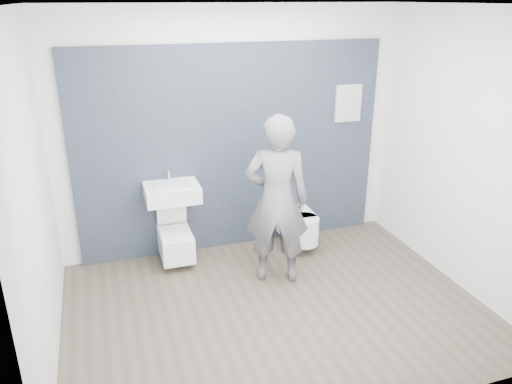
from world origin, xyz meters
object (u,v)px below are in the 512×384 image
object	(u,v)px
washbasin	(172,192)
toilet_square	(176,242)
toilet_rounded	(300,226)
visitor	(277,201)

from	to	relation	value
washbasin	toilet_square	world-z (taller)	washbasin
toilet_rounded	visitor	world-z (taller)	visitor
washbasin	toilet_square	distance (m)	0.60
toilet_square	toilet_rounded	world-z (taller)	toilet_square
toilet_square	toilet_rounded	xyz separation A→B (m)	(1.49, -0.06, 0.01)
toilet_square	visitor	bearing A→B (deg)	-34.30
washbasin	visitor	xyz separation A→B (m)	(0.97, -0.69, 0.05)
visitor	toilet_square	bearing A→B (deg)	-14.48
washbasin	visitor	world-z (taller)	visitor
washbasin	toilet_rounded	bearing A→B (deg)	-3.61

